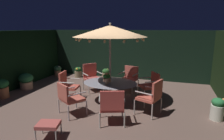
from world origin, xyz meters
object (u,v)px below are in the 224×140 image
(potted_plant_front_corner, at_px, (2,88))
(potted_plant_back_center, at_px, (78,72))
(patio_chair_northeast, at_px, (112,105))
(patio_umbrella, at_px, (110,31))
(patio_chair_west, at_px, (67,84))
(potted_plant_left_near, at_px, (217,109))
(potted_plant_back_left, at_px, (26,81))
(patio_chair_southeast, at_px, (151,84))
(centerpiece_planter, at_px, (107,78))
(ottoman_footrest, at_px, (48,125))
(patio_chair_north, at_px, (69,97))
(patio_chair_south, at_px, (129,77))
(potted_plant_right_far, at_px, (58,71))
(potted_plant_left_far, at_px, (106,74))
(patio_dining_table, at_px, (110,85))
(patio_chair_east, at_px, (152,95))
(patio_chair_southwest, at_px, (92,75))

(potted_plant_front_corner, distance_m, potted_plant_back_center, 3.67)
(patio_chair_northeast, bearing_deg, patio_umbrella, 110.12)
(patio_chair_west, xyz_separation_m, potted_plant_left_near, (4.62, -0.07, -0.25))
(patio_chair_northeast, height_order, potted_plant_back_left, patio_chair_northeast)
(patio_chair_southeast, xyz_separation_m, potted_plant_back_left, (-4.96, -0.50, -0.19))
(patio_chair_southeast, height_order, potted_plant_back_center, patio_chair_southeast)
(centerpiece_planter, relative_size, ottoman_footrest, 0.61)
(patio_chair_west, relative_size, potted_plant_left_near, 1.59)
(patio_chair_north, xyz_separation_m, ottoman_footrest, (0.15, -1.18, -0.24))
(patio_chair_south, distance_m, potted_plant_right_far, 4.18)
(potted_plant_left_far, bearing_deg, potted_plant_right_far, -175.71)
(potted_plant_right_far, distance_m, potted_plant_back_left, 2.22)
(patio_chair_northeast, height_order, ottoman_footrest, patio_chair_northeast)
(patio_dining_table, height_order, potted_plant_back_left, patio_dining_table)
(patio_chair_north, bearing_deg, patio_chair_east, 18.70)
(centerpiece_planter, relative_size, potted_plant_left_far, 0.66)
(patio_chair_north, xyz_separation_m, patio_chair_southwest, (-0.31, 2.27, 0.05))
(patio_chair_north, bearing_deg, patio_chair_west, 122.81)
(potted_plant_back_center, bearing_deg, patio_chair_south, -23.13)
(patio_chair_south, relative_size, ottoman_footrest, 1.68)
(patio_chair_west, bearing_deg, centerpiece_planter, 0.14)
(patio_chair_southwest, bearing_deg, patio_chair_northeast, -56.00)
(patio_chair_east, bearing_deg, potted_plant_back_center, 141.36)
(patio_chair_southwest, height_order, potted_plant_left_far, patio_chair_southwest)
(patio_chair_south, relative_size, potted_plant_right_far, 1.76)
(patio_dining_table, relative_size, patio_chair_south, 1.88)
(patio_umbrella, height_order, potted_plant_back_center, patio_umbrella)
(patio_chair_east, height_order, patio_chair_south, patio_chair_east)
(potted_plant_left_far, height_order, potted_plant_back_center, potted_plant_left_far)
(potted_plant_right_far, xyz_separation_m, potted_plant_left_near, (6.85, -2.83, 0.02))
(patio_chair_east, distance_m, patio_chair_west, 2.91)
(patio_chair_north, relative_size, potted_plant_front_corner, 1.38)
(potted_plant_back_left, bearing_deg, patio_chair_northeast, -22.35)
(patio_chair_southwest, distance_m, potted_plant_back_center, 2.30)
(patio_chair_northeast, xyz_separation_m, patio_chair_south, (-0.19, 2.87, 0.01))
(patio_chair_southwest, bearing_deg, patio_chair_south, 17.46)
(centerpiece_planter, xyz_separation_m, potted_plant_right_far, (-3.66, 2.76, -0.60))
(patio_dining_table, bearing_deg, patio_chair_southwest, 137.81)
(patio_chair_north, bearing_deg, patio_dining_table, 57.32)
(patio_chair_southwest, relative_size, ottoman_footrest, 1.86)
(patio_umbrella, bearing_deg, patio_chair_southwest, 137.81)
(patio_chair_north, distance_m, potted_plant_back_left, 3.34)
(patio_chair_north, height_order, potted_plant_left_far, patio_chair_north)
(patio_chair_south, bearing_deg, potted_plant_front_corner, -151.61)
(centerpiece_planter, bearing_deg, potted_plant_left_far, 110.25)
(patio_chair_south, height_order, ottoman_footrest, patio_chair_south)
(patio_chair_northeast, relative_size, patio_chair_west, 0.98)
(potted_plant_front_corner, bearing_deg, patio_chair_northeast, -8.53)
(patio_chair_southeast, relative_size, potted_plant_left_near, 1.47)
(patio_dining_table, distance_m, patio_chair_south, 1.50)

